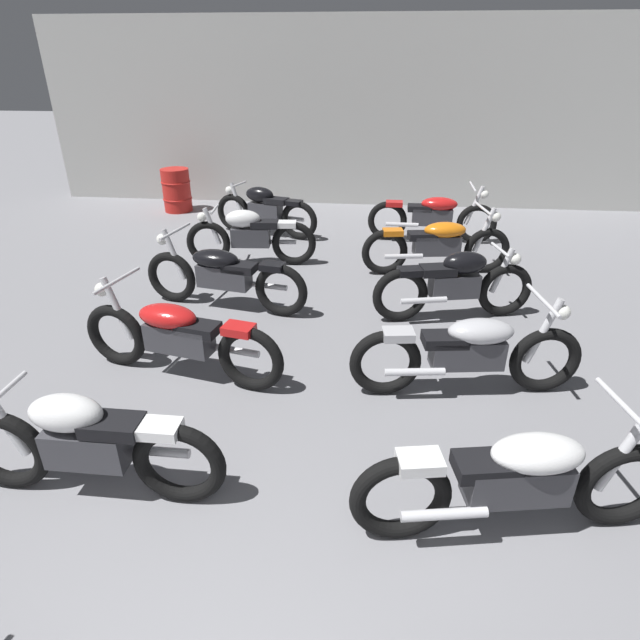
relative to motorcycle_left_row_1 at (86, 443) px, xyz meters
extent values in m
cube|color=#B2B2AD|center=(1.45, 8.66, 1.34)|extent=(12.81, 0.24, 3.60)
torus|color=black|center=(-0.64, 0.00, -0.12)|extent=(0.67, 0.11, 0.67)
torus|color=black|center=(0.66, 0.00, -0.12)|extent=(0.67, 0.11, 0.67)
cylinder|color=silver|center=(-0.56, 0.00, 0.14)|extent=(0.24, 0.07, 0.56)
cube|color=#38383D|center=(0.01, 0.00, -0.02)|extent=(0.57, 0.24, 0.28)
ellipsoid|color=white|center=(-0.09, 0.00, 0.26)|extent=(0.52, 0.28, 0.26)
cube|color=black|center=(0.23, 0.00, 0.18)|extent=(0.40, 0.24, 0.10)
cube|color=white|center=(0.56, 0.00, 0.18)|extent=(0.28, 0.20, 0.08)
cylinder|color=silver|center=(-0.50, 0.00, 0.40)|extent=(0.04, 0.48, 0.04)
cylinder|color=silver|center=(0.41, 0.13, -0.14)|extent=(0.55, 0.07, 0.07)
torus|color=black|center=(-0.62, 1.74, -0.12)|extent=(0.68, 0.25, 0.67)
torus|color=black|center=(0.84, 1.43, -0.12)|extent=(0.68, 0.25, 0.67)
cylinder|color=silver|center=(-0.55, 1.73, 0.19)|extent=(0.28, 0.13, 0.66)
cube|color=#38383D|center=(0.11, 1.59, -0.02)|extent=(0.70, 0.37, 0.28)
ellipsoid|color=red|center=(0.01, 1.61, 0.20)|extent=(0.65, 0.44, 0.22)
cube|color=black|center=(0.32, 1.54, 0.12)|extent=(0.44, 0.32, 0.10)
cube|color=red|center=(0.74, 1.45, 0.18)|extent=(0.32, 0.25, 0.08)
cylinder|color=silver|center=(-0.49, 1.71, 0.50)|extent=(0.18, 0.67, 0.04)
sphere|color=white|center=(-0.68, 1.76, 0.38)|extent=(0.14, 0.14, 0.14)
cylinder|color=silver|center=(0.62, 1.61, -0.14)|extent=(0.55, 0.18, 0.07)
torus|color=black|center=(-0.62, 3.31, -0.12)|extent=(0.68, 0.23, 0.67)
torus|color=black|center=(0.86, 3.03, -0.12)|extent=(0.68, 0.23, 0.67)
cylinder|color=silver|center=(-0.54, 3.29, 0.19)|extent=(0.28, 0.12, 0.66)
cube|color=#38383D|center=(0.12, 3.17, -0.02)|extent=(0.69, 0.36, 0.28)
ellipsoid|color=black|center=(0.02, 3.19, 0.20)|extent=(0.65, 0.43, 0.22)
cube|color=black|center=(0.33, 3.13, 0.12)|extent=(0.44, 0.31, 0.10)
cube|color=black|center=(0.76, 3.05, 0.18)|extent=(0.31, 0.25, 0.08)
cylinder|color=silver|center=(-0.48, 3.28, 0.50)|extent=(0.16, 0.67, 0.04)
sphere|color=white|center=(-0.68, 3.32, 0.38)|extent=(0.14, 0.14, 0.14)
cylinder|color=silver|center=(0.63, 3.21, -0.14)|extent=(0.55, 0.17, 0.07)
torus|color=black|center=(-0.55, 4.69, -0.12)|extent=(0.68, 0.16, 0.67)
torus|color=black|center=(0.75, 4.79, -0.12)|extent=(0.68, 0.16, 0.67)
cylinder|color=silver|center=(-0.47, 4.70, 0.14)|extent=(0.25, 0.09, 0.56)
cube|color=#38383D|center=(0.10, 4.74, -0.02)|extent=(0.59, 0.28, 0.28)
ellipsoid|color=white|center=(0.00, 4.73, 0.26)|extent=(0.54, 0.32, 0.26)
cube|color=black|center=(0.32, 4.76, 0.18)|extent=(0.42, 0.27, 0.10)
cube|color=white|center=(0.65, 4.79, 0.18)|extent=(0.29, 0.22, 0.08)
cylinder|color=silver|center=(-0.41, 4.70, 0.40)|extent=(0.07, 0.48, 0.04)
sphere|color=white|center=(-0.61, 4.69, 0.28)|extent=(0.14, 0.14, 0.14)
cylinder|color=silver|center=(0.49, 4.90, -0.14)|extent=(0.55, 0.11, 0.07)
torus|color=black|center=(-0.59, 6.39, -0.12)|extent=(0.67, 0.30, 0.67)
torus|color=black|center=(0.66, 6.02, -0.12)|extent=(0.67, 0.30, 0.67)
cylinder|color=silver|center=(-0.51, 6.37, 0.14)|extent=(0.25, 0.14, 0.56)
cube|color=#38383D|center=(0.03, 6.21, -0.02)|extent=(0.62, 0.39, 0.28)
ellipsoid|color=black|center=(-0.06, 6.24, 0.26)|extent=(0.58, 0.42, 0.26)
cube|color=black|center=(0.24, 6.14, 0.18)|extent=(0.45, 0.34, 0.10)
cube|color=black|center=(0.56, 6.05, 0.18)|extent=(0.33, 0.27, 0.08)
cylinder|color=silver|center=(-0.46, 6.35, 0.40)|extent=(0.17, 0.47, 0.04)
sphere|color=white|center=(-0.65, 6.41, 0.28)|extent=(0.14, 0.14, 0.14)
cylinder|color=silver|center=(0.45, 6.22, -0.14)|extent=(0.55, 0.22, 0.07)
torus|color=black|center=(3.66, 0.11, -0.12)|extent=(0.68, 0.23, 0.67)
torus|color=black|center=(2.18, -0.16, -0.12)|extent=(0.68, 0.23, 0.67)
cylinder|color=silver|center=(3.58, 0.09, 0.19)|extent=(0.28, 0.12, 0.66)
cube|color=#38383D|center=(2.92, -0.03, -0.02)|extent=(0.69, 0.35, 0.28)
ellipsoid|color=white|center=(3.02, -0.01, 0.20)|extent=(0.65, 0.42, 0.22)
cube|color=black|center=(2.71, -0.07, 0.12)|extent=(0.44, 0.31, 0.10)
cube|color=white|center=(2.28, -0.14, 0.18)|extent=(0.31, 0.25, 0.08)
cylinder|color=silver|center=(3.52, 0.08, 0.50)|extent=(0.16, 0.68, 0.04)
cylinder|color=silver|center=(2.45, -0.25, -0.14)|extent=(0.55, 0.17, 0.07)
torus|color=black|center=(3.59, 1.69, -0.12)|extent=(0.68, 0.20, 0.67)
torus|color=black|center=(2.10, 1.49, -0.12)|extent=(0.68, 0.20, 0.67)
cylinder|color=silver|center=(3.51, 1.68, 0.19)|extent=(0.28, 0.11, 0.66)
cube|color=#38383D|center=(2.84, 1.59, -0.02)|extent=(0.69, 0.33, 0.28)
ellipsoid|color=#B7B7BC|center=(2.94, 1.61, 0.20)|extent=(0.64, 0.40, 0.22)
cube|color=black|center=(2.62, 1.56, 0.12)|extent=(0.43, 0.29, 0.10)
cube|color=#B7B7BC|center=(2.20, 1.50, 0.18)|extent=(0.30, 0.24, 0.08)
cylinder|color=silver|center=(3.45, 1.67, 0.50)|extent=(0.13, 0.68, 0.04)
sphere|color=white|center=(3.64, 1.70, 0.38)|extent=(0.14, 0.14, 0.14)
cylinder|color=silver|center=(2.36, 1.40, -0.14)|extent=(0.55, 0.14, 0.07)
torus|color=black|center=(3.55, 3.32, -0.12)|extent=(0.68, 0.25, 0.67)
torus|color=black|center=(2.29, 3.04, -0.12)|extent=(0.68, 0.25, 0.67)
cylinder|color=silver|center=(3.48, 3.31, 0.14)|extent=(0.25, 0.12, 0.56)
cube|color=#38383D|center=(2.92, 3.18, -0.02)|extent=(0.61, 0.36, 0.28)
ellipsoid|color=black|center=(3.02, 3.20, 0.26)|extent=(0.57, 0.39, 0.26)
cube|color=black|center=(2.71, 3.13, 0.18)|extent=(0.44, 0.32, 0.10)
cube|color=black|center=(2.38, 3.06, 0.18)|extent=(0.32, 0.26, 0.08)
cylinder|color=silver|center=(3.42, 3.29, 0.40)|extent=(0.14, 0.48, 0.04)
sphere|color=white|center=(3.61, 3.34, 0.28)|extent=(0.14, 0.14, 0.14)
cylinder|color=silver|center=(2.56, 2.97, -0.14)|extent=(0.55, 0.19, 0.07)
torus|color=black|center=(3.59, 4.77, -0.12)|extent=(0.68, 0.21, 0.67)
torus|color=black|center=(2.11, 4.55, -0.12)|extent=(0.68, 0.21, 0.67)
cylinder|color=silver|center=(3.52, 4.76, 0.19)|extent=(0.28, 0.11, 0.66)
cube|color=#38383D|center=(2.85, 4.66, -0.02)|extent=(0.69, 0.34, 0.28)
ellipsoid|color=orange|center=(2.95, 4.68, 0.20)|extent=(0.64, 0.41, 0.22)
cube|color=black|center=(2.64, 4.63, 0.12)|extent=(0.43, 0.30, 0.10)
cube|color=orange|center=(2.21, 4.56, 0.18)|extent=(0.31, 0.24, 0.08)
cylinder|color=silver|center=(3.46, 4.75, 0.50)|extent=(0.14, 0.68, 0.04)
sphere|color=white|center=(3.65, 4.78, 0.38)|extent=(0.14, 0.14, 0.14)
cylinder|color=silver|center=(2.38, 4.46, -0.14)|extent=(0.55, 0.15, 0.07)
torus|color=black|center=(3.67, 6.13, -0.12)|extent=(0.67, 0.13, 0.67)
torus|color=black|center=(2.17, 6.17, -0.12)|extent=(0.67, 0.13, 0.67)
cylinder|color=silver|center=(3.59, 6.14, 0.19)|extent=(0.28, 0.08, 0.66)
cube|color=#38383D|center=(2.92, 6.15, -0.02)|extent=(0.67, 0.25, 0.28)
ellipsoid|color=red|center=(3.02, 6.15, 0.20)|extent=(0.61, 0.33, 0.22)
cube|color=black|center=(2.70, 6.16, 0.12)|extent=(0.41, 0.25, 0.10)
cube|color=red|center=(2.27, 6.17, 0.18)|extent=(0.28, 0.21, 0.08)
cylinder|color=silver|center=(3.53, 6.14, 0.50)|extent=(0.05, 0.68, 0.04)
sphere|color=white|center=(3.73, 6.13, 0.38)|extent=(0.14, 0.14, 0.14)
cylinder|color=silver|center=(2.41, 6.03, -0.14)|extent=(0.55, 0.08, 0.07)
cylinder|color=red|center=(-2.09, 7.62, -0.03)|extent=(0.56, 0.56, 0.85)
torus|color=red|center=(-2.09, 7.62, 0.14)|extent=(0.59, 0.59, 0.03)
torus|color=red|center=(-2.09, 7.62, -0.20)|extent=(0.59, 0.59, 0.03)
camera|label=1|loc=(1.92, -2.66, 2.42)|focal=29.23mm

